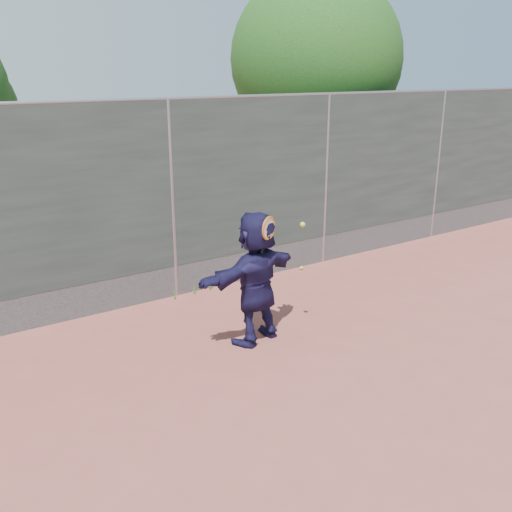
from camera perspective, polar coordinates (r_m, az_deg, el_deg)
ground at (r=6.46m, az=6.33°, el=-13.68°), size 80.00×80.00×0.00m
player at (r=7.26m, az=0.00°, el=-2.17°), size 1.69×0.86×1.74m
ball_ground at (r=10.17m, az=4.57°, el=-1.19°), size 0.07×0.07×0.07m
fence at (r=8.64m, az=-8.39°, el=5.87°), size 20.00×0.06×3.03m
swing_action at (r=6.95m, az=1.59°, el=2.69°), size 0.68×0.16×0.51m
tree_right at (r=12.91m, az=6.50°, el=18.49°), size 3.78×3.60×5.39m
weed_clump at (r=9.08m, az=-5.98°, el=-2.97°), size 0.68×0.07×0.30m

